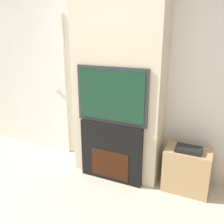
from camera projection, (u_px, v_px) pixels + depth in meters
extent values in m
cube|color=silver|center=(126.00, 69.00, 3.20)|extent=(6.00, 0.06, 2.70)
cube|color=beige|center=(119.00, 72.00, 3.00)|extent=(1.12, 0.41, 2.70)
cube|color=black|center=(112.00, 151.00, 3.12)|extent=(0.81, 0.14, 0.76)
cube|color=#33160A|center=(110.00, 165.00, 3.11)|extent=(0.50, 0.01, 0.37)
cube|color=#2D2D33|center=(112.00, 95.00, 2.90)|extent=(0.89, 0.06, 0.67)
cube|color=#143823|center=(111.00, 96.00, 2.87)|extent=(0.82, 0.01, 0.59)
cube|color=tan|center=(187.00, 170.00, 2.93)|extent=(0.52, 0.34, 0.52)
cube|color=black|center=(189.00, 149.00, 2.82)|extent=(0.29, 0.19, 0.05)
cube|color=silver|center=(42.00, 86.00, 3.80)|extent=(0.88, 0.04, 2.05)
sphere|color=silver|center=(57.00, 91.00, 3.66)|extent=(0.06, 0.06, 0.06)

